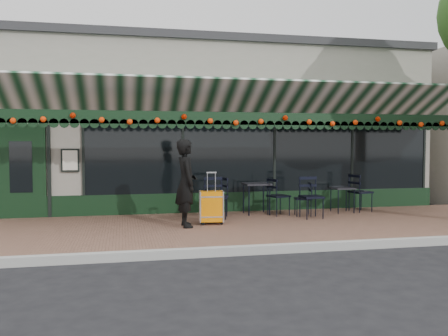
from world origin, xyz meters
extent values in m
plane|color=black|center=(0.00, 0.00, 0.00)|extent=(80.00, 80.00, 0.00)
cube|color=brown|center=(0.00, 2.00, 0.07)|extent=(18.00, 4.00, 0.15)
cube|color=#9E9E99|center=(0.00, -0.08, 0.07)|extent=(18.00, 0.16, 0.15)
cube|color=gray|center=(0.00, 8.00, 2.25)|extent=(12.00, 8.00, 4.50)
cube|color=black|center=(1.20, 3.98, 1.65)|extent=(9.20, 0.04, 2.00)
cube|color=black|center=(-4.80, 3.98, 1.25)|extent=(1.10, 0.07, 2.20)
cube|color=silver|center=(-3.70, 3.94, 1.50)|extent=(0.42, 0.04, 0.55)
cube|color=black|center=(0.00, 2.52, 2.46)|extent=(12.00, 0.03, 0.28)
cylinder|color=#DB3D06|center=(0.00, 2.46, 2.44)|extent=(11.60, 0.12, 0.12)
imported|color=black|center=(-1.18, 2.00, 1.07)|extent=(0.48, 0.70, 1.84)
cube|color=orange|center=(-0.61, 2.17, 0.54)|extent=(0.52, 0.32, 0.66)
cube|color=black|center=(-0.61, 2.17, 0.18)|extent=(0.52, 0.32, 0.07)
cube|color=silver|center=(-0.61, 2.17, 1.07)|extent=(0.22, 0.06, 0.40)
cube|color=black|center=(2.97, 3.22, 0.77)|extent=(0.51, 0.51, 0.03)
cylinder|color=black|center=(2.75, 3.01, 0.45)|extent=(0.03, 0.03, 0.60)
cylinder|color=black|center=(3.18, 3.01, 0.45)|extent=(0.03, 0.03, 0.60)
cylinder|color=black|center=(2.75, 3.44, 0.45)|extent=(0.03, 0.03, 0.60)
cylinder|color=black|center=(3.18, 3.44, 0.45)|extent=(0.03, 0.03, 0.60)
cube|color=black|center=(0.75, 3.40, 0.90)|extent=(0.63, 0.63, 0.04)
cylinder|color=black|center=(0.49, 3.14, 0.52)|extent=(0.03, 0.03, 0.73)
cylinder|color=black|center=(1.01, 3.14, 0.52)|extent=(0.03, 0.03, 0.73)
cylinder|color=black|center=(0.49, 3.66, 0.52)|extent=(0.03, 0.03, 0.73)
cylinder|color=black|center=(1.01, 3.66, 0.52)|extent=(0.03, 0.03, 0.73)
camera|label=1|loc=(-2.49, -7.83, 1.90)|focal=38.00mm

